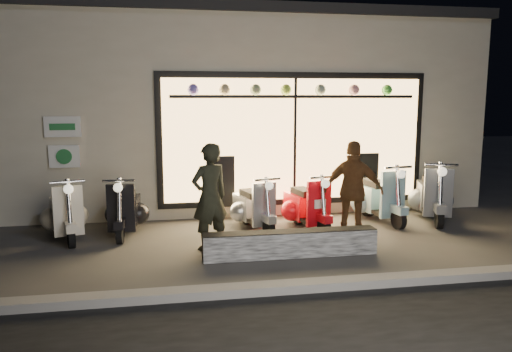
{
  "coord_description": "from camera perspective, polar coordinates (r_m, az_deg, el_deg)",
  "views": [
    {
      "loc": [
        -1.7,
        -7.72,
        2.39
      ],
      "look_at": [
        -0.22,
        0.6,
        1.05
      ],
      "focal_mm": 35.0,
      "sensor_mm": 36.0,
      "label": 1
    }
  ],
  "objects": [
    {
      "name": "ground",
      "position": [
        8.26,
        2.27,
        -7.82
      ],
      "size": [
        40.0,
        40.0,
        0.0
      ],
      "primitive_type": "plane",
      "color": "#383533",
      "rests_on": "ground"
    },
    {
      "name": "scooter_cream",
      "position": [
        9.21,
        -20.97,
        -3.97
      ],
      "size": [
        0.74,
        1.45,
        1.04
      ],
      "rotation": [
        0.0,
        0.0,
        0.29
      ],
      "color": "black",
      "rests_on": "ground"
    },
    {
      "name": "shop_building",
      "position": [
        12.82,
        -2.45,
        7.71
      ],
      "size": [
        10.2,
        6.23,
        4.2
      ],
      "color": "beige",
      "rests_on": "ground"
    },
    {
      "name": "scooter_silver",
      "position": [
        9.21,
        -0.43,
        -3.53
      ],
      "size": [
        0.66,
        1.37,
        0.97
      ],
      "rotation": [
        0.0,
        0.0,
        0.25
      ],
      "color": "black",
      "rests_on": "ground"
    },
    {
      "name": "man",
      "position": [
        7.84,
        -5.31,
        -2.39
      ],
      "size": [
        0.73,
        0.62,
        1.69
      ],
      "primitive_type": "imported",
      "rotation": [
        0.0,
        0.0,
        3.57
      ],
      "color": "black",
      "rests_on": "ground"
    },
    {
      "name": "scooter_red",
      "position": [
        9.28,
        5.59,
        -3.38
      ],
      "size": [
        0.64,
        1.42,
        1.01
      ],
      "rotation": [
        0.0,
        0.0,
        0.2
      ],
      "color": "black",
      "rests_on": "ground"
    },
    {
      "name": "graffiti_barrier",
      "position": [
        7.61,
        3.95,
        -7.73
      ],
      "size": [
        2.65,
        0.28,
        0.4
      ],
      "primitive_type": "cube",
      "color": "black",
      "rests_on": "ground"
    },
    {
      "name": "scooter_grey",
      "position": [
        10.51,
        19.51,
        -2.1
      ],
      "size": [
        0.87,
        1.59,
        1.15
      ],
      "rotation": [
        0.0,
        0.0,
        -0.35
      ],
      "color": "black",
      "rests_on": "ground"
    },
    {
      "name": "scooter_blue",
      "position": [
        10.09,
        13.51,
        -2.36
      ],
      "size": [
        0.63,
        1.56,
        1.11
      ],
      "rotation": [
        0.0,
        0.0,
        0.14
      ],
      "color": "black",
      "rests_on": "ground"
    },
    {
      "name": "scooter_black",
      "position": [
        9.18,
        -14.66,
        -3.75
      ],
      "size": [
        0.5,
        1.42,
        1.02
      ],
      "rotation": [
        0.0,
        0.0,
        -0.06
      ],
      "color": "black",
      "rests_on": "ground"
    },
    {
      "name": "woman",
      "position": [
        8.55,
        11.09,
        -1.64
      ],
      "size": [
        1.06,
        0.82,
        1.67
      ],
      "primitive_type": "imported",
      "rotation": [
        0.0,
        0.0,
        2.65
      ],
      "color": "brown",
      "rests_on": "ground"
    },
    {
      "name": "kerb",
      "position": [
        6.4,
        6.17,
        -12.37
      ],
      "size": [
        40.0,
        0.25,
        0.12
      ],
      "primitive_type": "cube",
      "color": "slate",
      "rests_on": "ground"
    }
  ]
}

